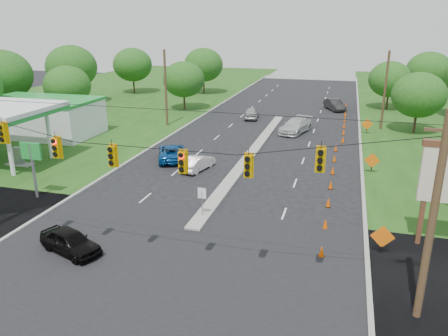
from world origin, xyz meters
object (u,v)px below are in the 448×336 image
(gas_station, at_px, (34,115))
(white_sedan, at_px, (198,163))
(black_sedan, at_px, (70,241))
(blue_pickup, at_px, (172,152))

(gas_station, xyz_separation_m, white_sedan, (20.22, -5.20, -1.94))
(gas_station, height_order, white_sedan, gas_station)
(black_sedan, bearing_deg, blue_pickup, 23.64)
(black_sedan, bearing_deg, white_sedan, 12.15)
(gas_station, xyz_separation_m, blue_pickup, (17.02, -3.11, -1.87))
(gas_station, relative_size, blue_pickup, 3.86)
(gas_station, relative_size, white_sedan, 5.08)
(white_sedan, relative_size, blue_pickup, 0.76)
(blue_pickup, bearing_deg, black_sedan, 71.04)
(white_sedan, bearing_deg, black_sedan, 95.10)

